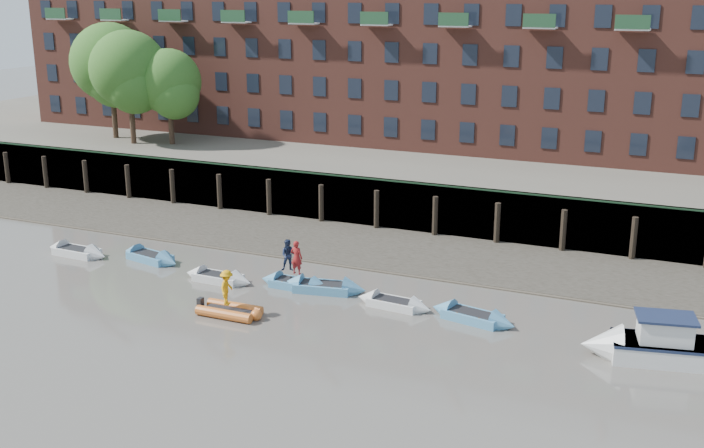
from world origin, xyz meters
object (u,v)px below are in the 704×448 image
Objects in this scene: rib_tender at (232,311)px; rowboat_2 at (218,278)px; motor_launch at (647,345)px; rowboat_3 at (296,284)px; person_rower_a at (297,257)px; person_rib_crew at (227,288)px; rowboat_0 at (77,252)px; rowboat_1 at (150,257)px; person_rower_b at (289,255)px; rowboat_4 at (323,287)px; rowboat_5 at (394,303)px; rowboat_6 at (473,316)px.

rowboat_2 is at bearing 129.81° from rib_tender.
rowboat_3 is at bearing -17.22° from motor_launch.
person_rower_a is (-17.57, 1.65, 1.06)m from motor_launch.
rowboat_0 is at bearing 59.80° from person_rib_crew.
rowboat_2 reaches higher than rib_tender.
rowboat_1 is 2.57× the size of person_rib_crew.
rowboat_1 is at bearing -16.50° from motor_launch.
rowboat_3 is at bearing -49.93° from person_rower_b.
person_rower_a is (9.91, -0.65, 1.49)m from rowboat_1.
rowboat_4 is at bearing 9.04° from rowboat_1.
person_rower_a is at bearing 174.67° from rowboat_4.
person_rower_a reaches higher than motor_launch.
rowboat_2 is 5.03m from rib_tender.
rowboat_6 reaches higher than rowboat_5.
rowboat_4 is (11.35, -0.51, 0.01)m from rowboat_1.
rowboat_0 is 1.35× the size of rib_tender.
person_rower_a is 0.69m from person_rower_b.
rowboat_3 is at bearing -171.65° from rowboat_6.
rowboat_0 is 0.96× the size of rowboat_6.
rowboat_0 is 14.58m from person_rower_a.
rowboat_0 is 1.06× the size of rowboat_2.
rowboat_5 is 7.94m from rib_tender.
person_rower_a reaches higher than rowboat_4.
rowboat_4 reaches higher than rowboat_5.
rowboat_1 is 10.05m from person_rib_crew.
person_rower_a is at bearing -179.56° from rowboat_5.
motor_launch is (11.96, -1.23, 0.45)m from rowboat_5.
rowboat_6 is 1.40× the size of rib_tender.
rowboat_3 is at bearing 77.13° from rib_tender.
rowboat_1 reaches higher than rowboat_5.
rowboat_0 is 2.41× the size of person_rower_a.
rowboat_2 is (10.11, -0.48, -0.01)m from rowboat_0.
rowboat_6 is (8.21, -0.69, -0.01)m from rowboat_4.
rowboat_0 reaches higher than rowboat_1.
rowboat_2 is at bearing 177.90° from rowboat_4.
rib_tender is (13.35, -4.32, 0.02)m from rowboat_0.
person_rower_b is (3.77, 1.04, 1.46)m from rowboat_2.
person_rib_crew is at bearing -144.66° from rowboat_5.
rowboat_6 is at bearing 2.01° from rowboat_2.
rowboat_6 is 9.78m from person_rower_a.
motor_launch reaches higher than rowboat_3.
rowboat_5 is 8.22m from person_rib_crew.
person_rower_b is at bearing 16.65° from rowboat_2.
rowboat_6 is 8.01m from motor_launch.
rowboat_5 reaches higher than rib_tender.
rowboat_0 is 2.54× the size of person_rower_b.
rowboat_5 is at bearing 178.03° from person_rower_a.
rowboat_3 is 1.51m from person_rower_a.
rowboat_3 is 4.76m from rib_tender.
person_rower_b is (13.88, 0.56, 1.44)m from rowboat_0.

